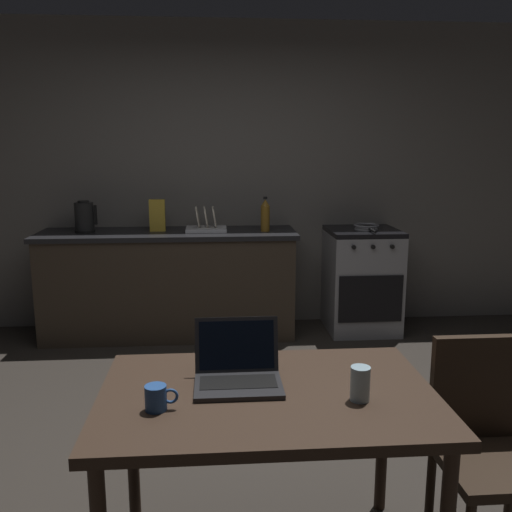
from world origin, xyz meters
The scene contains 14 objects.
ground_plane centered at (0.00, 0.00, 0.00)m, with size 12.00×12.00×0.00m, color #2D2823.
back_wall centered at (0.30, 2.42, 1.34)m, with size 6.40×0.10×2.67m, color slate.
kitchen_counter centered at (-0.50, 2.07, 0.45)m, with size 2.16×0.64×0.90m.
stove_oven centered at (1.18, 2.07, 0.45)m, with size 0.60×0.62×0.90m.
dining_table centered at (0.08, -0.74, 0.67)m, with size 1.21×0.80×0.74m.
chair centered at (0.93, -0.72, 0.51)m, with size 0.40×0.40×0.89m.
laptop centered at (-0.03, -0.66, 0.79)m, with size 0.32×0.28×0.22m.
electric_kettle centered at (-1.18, 2.07, 1.03)m, with size 0.18×0.16×0.27m.
bottle centered at (0.32, 2.02, 1.04)m, with size 0.08×0.08×0.29m.
frying_pan centered at (1.20, 2.04, 0.93)m, with size 0.22×0.39×0.05m.
coffee_mug centered at (-0.31, -0.85, 0.79)m, with size 0.11×0.07×0.09m.
drinking_glass centered at (0.39, -0.83, 0.80)m, with size 0.07×0.07×0.12m.
cereal_box centered at (-0.58, 2.09, 1.04)m, with size 0.13×0.05×0.27m.
dish_rack centered at (-0.17, 2.07, 0.95)m, with size 0.34×0.26×0.21m.
Camera 1 is at (-0.11, -2.59, 1.61)m, focal length 38.88 mm.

